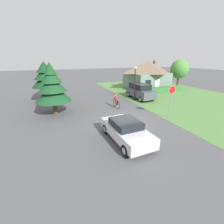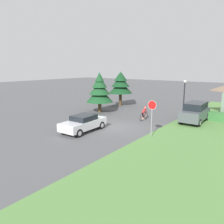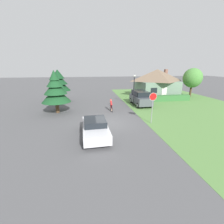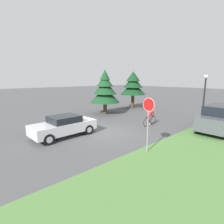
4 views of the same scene
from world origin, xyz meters
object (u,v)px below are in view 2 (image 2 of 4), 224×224
at_px(stop_sign, 152,111).
at_px(conifer_tall_near, 100,91).
at_px(parked_suv_right, 195,112).
at_px(conifer_tall_far, 121,84).
at_px(sedan_left_lane, 83,123).
at_px(cyclist, 144,114).
at_px(street_lamp, 184,96).

xyz_separation_m(stop_sign, conifer_tall_near, (-9.72, 5.08, 0.59)).
relative_size(parked_suv_right, conifer_tall_far, 0.93).
relative_size(sedan_left_lane, stop_sign, 1.49).
xyz_separation_m(parked_suv_right, conifer_tall_far, (-11.66, 3.37, 2.13)).
xyz_separation_m(cyclist, parked_suv_right, (4.58, 2.43, 0.33)).
xyz_separation_m(parked_suv_right, conifer_tall_near, (-11.05, -2.07, 1.69)).
distance_m(cyclist, street_lamp, 4.51).
distance_m(stop_sign, conifer_tall_near, 10.98).
xyz_separation_m(street_lamp, conifer_tall_near, (-9.93, -1.74, 0.04)).
distance_m(sedan_left_lane, street_lamp, 10.81).
height_order(cyclist, conifer_tall_far, conifer_tall_far).
bearing_deg(conifer_tall_far, conifer_tall_near, -83.54).
height_order(cyclist, parked_suv_right, parked_suv_right).
relative_size(conifer_tall_near, conifer_tall_far, 1.01).
bearing_deg(sedan_left_lane, conifer_tall_far, 18.52).
bearing_deg(street_lamp, sedan_left_lane, -122.76).
relative_size(sedan_left_lane, cyclist, 2.55).
height_order(sedan_left_lane, street_lamp, street_lamp).
bearing_deg(street_lamp, stop_sign, -91.76).
height_order(stop_sign, conifer_tall_near, conifer_tall_near).
bearing_deg(street_lamp, conifer_tall_far, 160.65).
relative_size(sedan_left_lane, conifer_tall_far, 0.90).
xyz_separation_m(cyclist, conifer_tall_far, (-7.08, 5.80, 2.46)).
distance_m(sedan_left_lane, conifer_tall_far, 13.74).
height_order(cyclist, stop_sign, stop_sign).
bearing_deg(sedan_left_lane, conifer_tall_near, 27.84).
distance_m(cyclist, stop_sign, 5.90).
bearing_deg(cyclist, conifer_tall_far, 49.62).
bearing_deg(conifer_tall_near, street_lamp, 9.92).
distance_m(street_lamp, conifer_tall_far, 11.18).
distance_m(parked_suv_right, conifer_tall_near, 11.36).
bearing_deg(stop_sign, parked_suv_right, -100.20).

